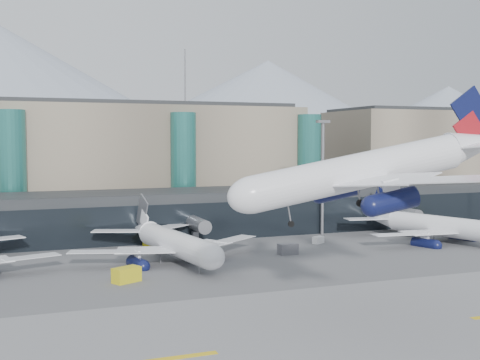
# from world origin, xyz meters

# --- Properties ---
(ground) EXTENTS (900.00, 900.00, 0.00)m
(ground) POSITION_xyz_m (0.00, 0.00, 0.00)
(ground) COLOR #515154
(ground) RESTS_ON ground
(runway_strip) EXTENTS (400.00, 40.00, 0.04)m
(runway_strip) POSITION_xyz_m (0.00, -15.00, 0.02)
(runway_strip) COLOR slate
(runway_strip) RESTS_ON ground
(runway_markings) EXTENTS (128.00, 1.00, 0.02)m
(runway_markings) POSITION_xyz_m (-0.00, -15.00, 0.05)
(runway_markings) COLOR gold
(runway_markings) RESTS_ON ground
(concourse) EXTENTS (170.00, 27.00, 10.00)m
(concourse) POSITION_xyz_m (-0.02, 57.73, 4.97)
(concourse) COLOR black
(concourse) RESTS_ON ground
(terminal_main) EXTENTS (130.00, 30.00, 31.00)m
(terminal_main) POSITION_xyz_m (-25.00, 90.00, 15.44)
(terminal_main) COLOR gray
(terminal_main) RESTS_ON ground
(terminal_east) EXTENTS (70.00, 30.00, 31.00)m
(terminal_east) POSITION_xyz_m (95.00, 90.00, 15.44)
(terminal_east) COLOR gray
(terminal_east) RESTS_ON ground
(teal_towers) EXTENTS (116.40, 19.40, 46.00)m
(teal_towers) POSITION_xyz_m (-14.99, 74.01, 14.01)
(teal_towers) COLOR #276E66
(teal_towers) RESTS_ON ground
(mountain_ridge) EXTENTS (910.00, 400.00, 110.00)m
(mountain_ridge) POSITION_xyz_m (15.97, 380.00, 45.74)
(mountain_ridge) COLOR gray
(mountain_ridge) RESTS_ON ground
(lightmast_mid) EXTENTS (3.00, 1.20, 25.60)m
(lightmast_mid) POSITION_xyz_m (30.00, 48.00, 14.42)
(lightmast_mid) COLOR slate
(lightmast_mid) RESTS_ON ground
(hero_jet) EXTENTS (36.19, 36.65, 11.84)m
(hero_jet) POSITION_xyz_m (5.49, -11.68, 19.13)
(hero_jet) COLOR white
(hero_jet) RESTS_ON ground
(jet_parked_mid) EXTENTS (37.07, 37.29, 12.07)m
(jet_parked_mid) POSITION_xyz_m (-9.24, 32.50, 4.57)
(jet_parked_mid) COLOR white
(jet_parked_mid) RESTS_ON ground
(jet_parked_right) EXTENTS (35.35, 37.40, 12.02)m
(jet_parked_right) POSITION_xyz_m (47.14, 32.43, 4.54)
(jet_parked_right) COLOR white
(jet_parked_right) RESTS_ON ground
(veh_b) EXTENTS (2.45, 3.29, 1.71)m
(veh_b) POSITION_xyz_m (-10.37, 42.40, 0.85)
(veh_b) COLOR gold
(veh_b) RESTS_ON ground
(veh_c) EXTENTS (3.70, 2.12, 1.99)m
(veh_c) POSITION_xyz_m (12.70, 29.30, 1.00)
(veh_c) COLOR #545459
(veh_c) RESTS_ON ground
(veh_d) EXTENTS (2.80, 2.29, 1.41)m
(veh_d) POSITION_xyz_m (23.63, 37.87, 0.71)
(veh_d) COLOR silver
(veh_d) RESTS_ON ground
(veh_h) EXTENTS (4.62, 3.76, 2.26)m
(veh_h) POSITION_xyz_m (-19.22, 18.00, 1.13)
(veh_h) COLOR gold
(veh_h) RESTS_ON ground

